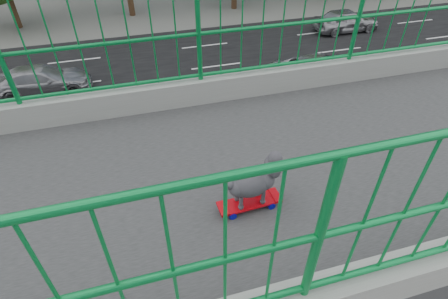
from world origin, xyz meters
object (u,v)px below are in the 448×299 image
car_1 (385,98)px  car_4 (346,20)px  car_2 (322,71)px  car_3 (42,80)px  poodle (254,181)px  car_0 (358,154)px  skateboard (249,203)px

car_1 → car_4: size_ratio=1.04×
car_2 → car_3: bearing=77.1°
poodle → car_2: poodle is taller
car_2 → car_1: bearing=-153.9°
car_0 → car_3: car_0 is taller
poodle → car_4: size_ratio=0.12×
skateboard → car_3: (-16.02, -5.27, -6.37)m
car_1 → skateboard: bearing=-46.9°
car_1 → car_3: size_ratio=0.98×
poodle → car_3: (-16.02, -5.30, -6.63)m
car_2 → car_3: (-3.20, -13.98, -0.10)m
skateboard → car_0: (-6.42, 6.82, -6.27)m
car_0 → poodle: bearing=-46.6°
poodle → car_0: size_ratio=0.12×
poodle → car_3: poodle is taller
poodle → car_0: poodle is taller
car_4 → poodle: bearing=144.1°
poodle → car_0: bearing=130.8°
poodle → car_2: 16.81m
car_3 → car_4: car_4 is taller
car_3 → car_0: bearing=-128.4°
car_0 → car_3: size_ratio=0.97×
car_3 → car_4: 19.50m
car_0 → car_4: car_0 is taller
car_4 → car_2: bearing=140.6°
skateboard → car_3: skateboard is taller
skateboard → car_2: bearing=143.2°
car_1 → car_2: (-3.20, -1.57, 0.02)m
car_3 → car_2: bearing=-102.9°
skateboard → car_1: size_ratio=0.12×
car_2 → car_3: size_ratio=1.20×
car_1 → car_2: car_2 is taller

